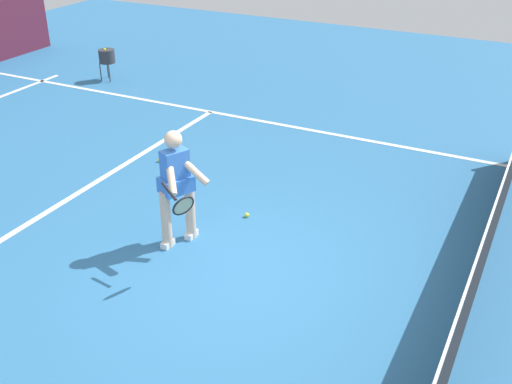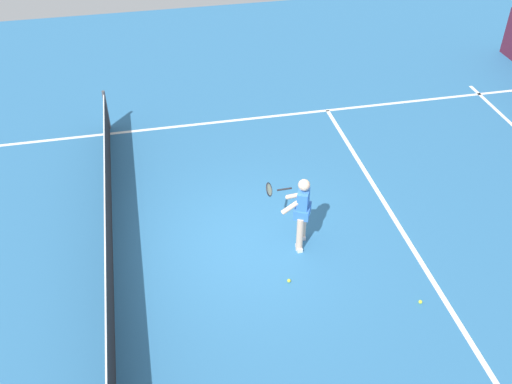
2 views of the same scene
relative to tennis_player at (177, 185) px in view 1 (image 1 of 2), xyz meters
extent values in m
plane|color=teal|center=(0.27, 1.01, -0.85)|extent=(26.26, 26.26, 0.00)
cube|color=white|center=(0.27, -2.13, -0.84)|extent=(9.31, 0.10, 0.01)
cube|color=white|center=(-4.38, 1.01, -0.84)|extent=(0.10, 18.20, 0.01)
cube|color=#232326|center=(0.27, 3.61, -0.38)|extent=(9.83, 0.02, 0.93)
cube|color=white|center=(0.27, 3.61, 0.10)|extent=(9.83, 0.02, 0.04)
cylinder|color=beige|center=(-0.18, 0.05, -0.46)|extent=(0.13, 0.13, 0.78)
cylinder|color=beige|center=(0.14, -0.10, -0.46)|extent=(0.13, 0.13, 0.78)
cube|color=white|center=(-0.18, 0.05, -0.81)|extent=(0.20, 0.10, 0.08)
cube|color=white|center=(0.14, -0.10, -0.81)|extent=(0.20, 0.10, 0.08)
cube|color=#3875D6|center=(-0.02, -0.02, 0.19)|extent=(0.37, 0.32, 0.52)
cube|color=#3875D6|center=(-0.02, -0.02, -0.01)|extent=(0.48, 0.42, 0.20)
sphere|color=beige|center=(-0.02, -0.02, 0.59)|extent=(0.22, 0.22, 0.22)
cylinder|color=beige|center=(-0.09, 0.18, 0.21)|extent=(0.09, 0.48, 0.37)
cylinder|color=beige|center=(0.18, 0.05, 0.21)|extent=(0.42, 0.37, 0.37)
cylinder|color=black|center=(0.47, 0.21, 0.17)|extent=(0.16, 0.28, 0.14)
torus|color=black|center=(0.59, 0.48, 0.11)|extent=(0.31, 0.23, 0.28)
cylinder|color=beige|center=(0.59, 0.48, 0.11)|extent=(0.26, 0.18, 0.23)
sphere|color=#D1E533|center=(-1.96, -1.67, -0.81)|extent=(0.07, 0.07, 0.07)
sphere|color=#D1E533|center=(-0.98, 0.46, -0.81)|extent=(0.07, 0.07, 0.07)
cylinder|color=#333338|center=(-5.16, -5.28, -0.30)|extent=(0.36, 0.36, 0.30)
cylinder|color=#333338|center=(-5.04, -5.16, -0.65)|extent=(0.02, 0.02, 0.40)
cylinder|color=#333338|center=(-5.29, -5.41, -0.65)|extent=(0.02, 0.02, 0.40)
cylinder|color=#333338|center=(-5.04, -5.41, -0.65)|extent=(0.02, 0.02, 0.40)
sphere|color=#D1E533|center=(-5.11, -5.28, -0.14)|extent=(0.07, 0.07, 0.07)
camera|label=1|loc=(5.69, 3.98, 3.49)|focal=43.72mm
camera|label=2|loc=(-8.20, 2.60, 6.98)|focal=41.11mm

